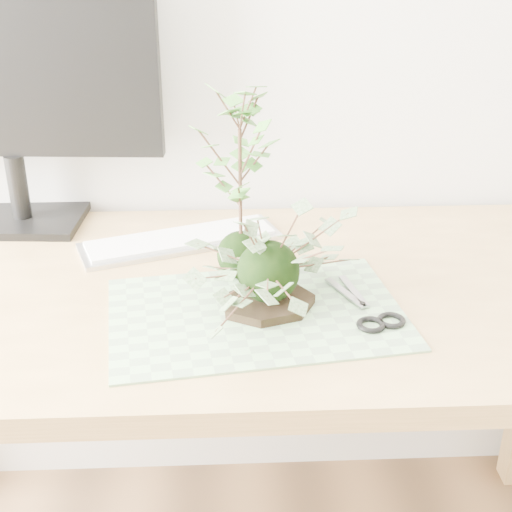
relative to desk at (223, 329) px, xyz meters
name	(u,v)px	position (x,y,z in m)	size (l,w,h in m)	color
desk	(223,329)	(0.00, 0.00, 0.00)	(1.60, 0.70, 0.74)	tan
cutting_mat	(256,313)	(0.06, -0.10, 0.09)	(0.47, 0.31, 0.00)	gray
stone_dish	(268,303)	(0.08, -0.08, 0.10)	(0.16, 0.16, 0.01)	black
ivy_kokedama	(269,244)	(0.08, -0.08, 0.21)	(0.31, 0.31, 0.20)	black
maple_kokedama	(240,142)	(0.03, 0.03, 0.34)	(0.25, 0.25, 0.35)	black
keyboard	(181,240)	(-0.08, 0.18, 0.09)	(0.41, 0.24, 0.02)	#B5B5BB
monitor	(2,74)	(-0.41, 0.30, 0.39)	(0.60, 0.19, 0.53)	black
scissors	(369,316)	(0.23, -0.13, 0.10)	(0.09, 0.19, 0.01)	gray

